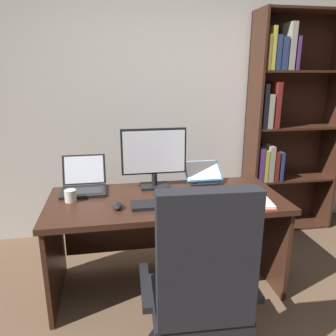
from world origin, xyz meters
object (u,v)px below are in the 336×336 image
Objects in this scene: pen at (195,195)px; desk at (165,218)px; laptop at (84,184)px; reading_stand_with_book at (203,173)px; office_chair at (200,299)px; notepad at (193,196)px; bookshelf at (283,128)px; computer_mouse at (118,206)px; coffee_mug at (71,196)px; monitor at (154,158)px; open_binder at (241,202)px; keyboard at (162,204)px.

desk is at bearing 154.95° from pen.
reading_stand_with_book is (0.96, 0.04, 0.02)m from laptop.
notepad is (0.15, 0.78, 0.26)m from office_chair.
bookshelf reaches higher than reading_stand_with_book.
computer_mouse is (0.24, -0.40, -0.03)m from laptop.
bookshelf is 10.29× the size of notepad.
computer_mouse is 1.22× the size of coffee_mug.
monitor is at bearing -1.13° from laptop.
open_binder is 1.20m from coffee_mug.
monitor is 0.74m from open_binder.
laptop is (-0.60, 0.18, 0.25)m from desk.
open_binder is (0.45, 0.61, 0.27)m from office_chair.
keyboard is at bearing 101.12° from office_chair.
desk is 12.09× the size of pen.
monitor is (-0.10, 1.05, 0.50)m from office_chair.
monitor is at bearing -157.33° from bookshelf.
office_chair is (0.04, -0.88, -0.06)m from desk.
pen is at bearing 12.17° from computer_mouse.
office_chair is at bearing -81.66° from keyboard.
coffee_mug is (-0.89, 0.07, 0.03)m from pen.
bookshelf is at bearing 35.01° from keyboard.
monitor is 5.95× the size of coffee_mug.
notepad is at bearing -4.53° from coffee_mug.
notepad is at bearing 180.00° from pen.
laptop is 0.80× the size of keyboard.
open_binder is 0.33m from pen.
bookshelf is at bearing 28.55° from reading_stand_with_book.
open_binder is at bearing -5.20° from keyboard.
keyboard is 0.29m from pen.
pen is at bearing -142.84° from bookshelf.
notepad is at bearing -19.52° from laptop.
coffee_mug is (-0.08, -0.21, -0.01)m from laptop.
pen is (0.02, 0.00, 0.01)m from notepad.
desk is 0.88m from office_chair.
bookshelf reaches higher than keyboard.
desk is at bearing 76.46° from keyboard.
monitor is (-0.05, 0.17, 0.44)m from desk.
office_chair reaches higher than pen.
bookshelf is at bearing 16.40° from laptop.
notepad is (-1.14, -0.85, -0.34)m from bookshelf.
pen is (-0.15, -0.32, -0.06)m from reading_stand_with_book.
computer_mouse reaches higher than keyboard.
monitor is at bearing 98.04° from office_chair.
coffee_mug is at bearing -110.38° from laptop.
computer_mouse is (-0.35, -0.22, 0.22)m from desk.
monitor is 3.62× the size of pen.
open_binder is 5.24× the size of coffee_mug.
computer_mouse is (-1.68, -0.97, -0.32)m from bookshelf.
coffee_mug reaches higher than pen.
keyboard is 1.41× the size of reading_stand_with_book.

